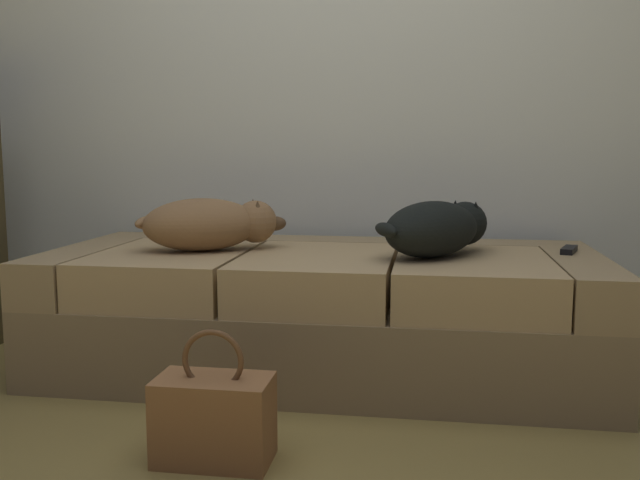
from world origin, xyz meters
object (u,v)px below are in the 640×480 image
at_px(dog_tan, 211,224).
at_px(handbag, 214,418).
at_px(couch, 322,311).
at_px(dog_dark, 438,228).
at_px(tv_remote, 569,250).

bearing_deg(dog_tan, handbag, -72.18).
relative_size(couch, dog_dark, 3.85).
distance_m(dog_dark, handbag, 1.11).
bearing_deg(couch, dog_tan, -173.40).
relative_size(couch, tv_remote, 14.09).
bearing_deg(dog_dark, couch, 173.33).
bearing_deg(tv_remote, dog_dark, -143.73).
height_order(couch, tv_remote, tv_remote).
bearing_deg(tv_remote, dog_tan, -154.87).
distance_m(dog_tan, tv_remote, 1.38).
bearing_deg(handbag, dog_dark, 53.11).
distance_m(dog_dark, tv_remote, 0.53).
xyz_separation_m(dog_tan, dog_dark, (0.87, -0.00, 0.00)).
bearing_deg(dog_tan, tv_remote, 6.55).
xyz_separation_m(couch, dog_tan, (-0.43, -0.05, 0.34)).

